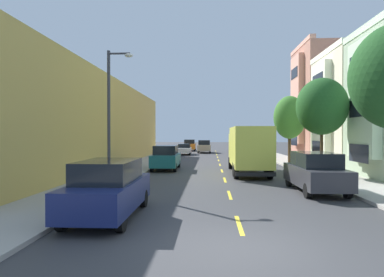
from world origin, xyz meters
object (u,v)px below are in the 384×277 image
object	(u,v)px
parked_suv_navy	(109,188)
moving_champagne_sedan	(204,146)
parked_wagon_black	(242,147)
delivery_box_truck	(248,147)
street_tree_second	(322,107)
parked_wagon_white	(184,149)
parked_suv_charcoal	(315,172)
parked_suv_teal	(166,157)
street_tree_third	(290,118)
parked_suv_orange	(190,145)
parked_suv_burgundy	(245,147)
street_lamp	(112,108)
parked_sedan_red	(255,152)

from	to	relation	value
parked_suv_navy	moving_champagne_sedan	world-z (taller)	same
parked_wagon_black	moving_champagne_sedan	world-z (taller)	moving_champagne_sedan
delivery_box_truck	parked_suv_navy	size ratio (longest dim) A/B	1.68
street_tree_second	delivery_box_truck	world-z (taller)	street_tree_second
parked_wagon_white	moving_champagne_sedan	xyz separation A→B (m)	(2.69, 4.45, 0.18)
parked_suv_charcoal	parked_suv_teal	bearing A→B (deg)	132.06
parked_suv_charcoal	parked_wagon_white	size ratio (longest dim) A/B	1.01
street_tree_third	street_tree_second	bearing A→B (deg)	-90.00
delivery_box_truck	parked_wagon_black	world-z (taller)	delivery_box_truck
parked_wagon_black	parked_suv_orange	xyz separation A→B (m)	(-8.78, 1.82, 0.18)
parked_suv_burgundy	parked_wagon_black	bearing A→B (deg)	88.48
parked_wagon_black	street_lamp	bearing A→B (deg)	-105.46
parked_suv_navy	parked_suv_orange	bearing A→B (deg)	90.09
street_tree_third	parked_suv_teal	world-z (taller)	street_tree_third
parked_sedan_red	moving_champagne_sedan	distance (m)	12.11
street_tree_second	parked_suv_navy	xyz separation A→B (m)	(-10.74, -10.95, -3.65)
delivery_box_truck	parked_sedan_red	distance (m)	16.30
street_lamp	moving_champagne_sedan	bearing A→B (deg)	82.89
parked_sedan_red	street_tree_second	bearing A→B (deg)	-83.51
parked_suv_navy	parked_suv_burgundy	size ratio (longest dim) A/B	0.99
street_tree_second	parked_wagon_white	bearing A→B (deg)	114.86
street_tree_third	parked_sedan_red	distance (m)	9.78
street_lamp	parked_suv_charcoal	size ratio (longest dim) A/B	1.44
parked_suv_burgundy	parked_sedan_red	size ratio (longest dim) A/B	1.07
parked_wagon_white	street_lamp	bearing A→B (deg)	-92.90
parked_wagon_white	parked_suv_teal	bearing A→B (deg)	-89.76
parked_suv_navy	street_lamp	bearing A→B (deg)	106.01
street_lamp	parked_suv_teal	distance (m)	9.96
street_tree_third	moving_champagne_sedan	distance (m)	21.21
parked_suv_burgundy	parked_suv_navy	bearing A→B (deg)	-102.90
delivery_box_truck	parked_suv_burgundy	size ratio (longest dim) A/B	1.67
parked_suv_navy	moving_champagne_sedan	bearing A→B (deg)	86.27
parked_suv_burgundy	parked_suv_teal	bearing A→B (deg)	-111.05
parked_wagon_black	moving_champagne_sedan	xyz separation A→B (m)	(-6.17, -4.04, 0.18)
parked_wagon_black	moving_champagne_sedan	distance (m)	7.38
parked_suv_charcoal	delivery_box_truck	bearing A→B (deg)	108.88
parked_suv_charcoal	moving_champagne_sedan	size ratio (longest dim) A/B	1.00
street_tree_second	moving_champagne_sedan	xyz separation A→B (m)	(-8.20, 27.96, -3.65)
parked_suv_orange	moving_champagne_sedan	xyz separation A→B (m)	(2.61, -5.87, 0.00)
parked_suv_charcoal	parked_suv_navy	size ratio (longest dim) A/B	1.00
parked_suv_orange	parked_suv_burgundy	xyz separation A→B (m)	(8.63, -7.39, 0.00)
parked_suv_orange	parked_suv_burgundy	bearing A→B (deg)	-40.59
street_tree_second	parked_suv_charcoal	world-z (taller)	street_tree_second
street_tree_third	parked_suv_teal	distance (m)	12.26
parked_wagon_black	moving_champagne_sedan	size ratio (longest dim) A/B	0.99
street_lamp	parked_suv_burgundy	xyz separation A→B (m)	(10.17, 31.75, -3.18)
parked_wagon_black	street_tree_second	bearing A→B (deg)	-86.37
parked_suv_burgundy	parked_wagon_white	world-z (taller)	parked_suv_burgundy
parked_wagon_black	parked_suv_teal	bearing A→B (deg)	-107.41
street_tree_second	parked_suv_teal	world-z (taller)	street_tree_second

